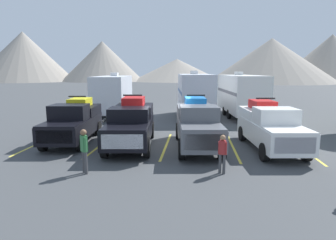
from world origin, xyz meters
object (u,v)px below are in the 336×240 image
Objects in this scene: pickup_truck_a at (74,121)px; pickup_truck_c at (197,123)px; pickup_truck_b at (131,123)px; pickup_truck_d at (270,126)px; person_a at (84,148)px; camper_trailer_a at (113,93)px; camper_trailer_b at (195,93)px; camper_trailer_c at (241,93)px; person_c at (222,152)px.

pickup_truck_a is 6.84m from pickup_truck_c.
pickup_truck_b is 7.07m from pickup_truck_d.
person_a is at bearing -63.03° from pickup_truck_a.
pickup_truck_c is at bearing -53.49° from camper_trailer_a.
camper_trailer_a is 4.72× the size of person_a.
camper_trailer_b is at bearing 73.54° from person_a.
camper_trailer_c is (7.16, 10.23, 0.81)m from pickup_truck_b.
pickup_truck_c is at bearing 0.31° from pickup_truck_b.
pickup_truck_d is at bearing -68.30° from camper_trailer_b.
camper_trailer_b is at bearing 111.70° from pickup_truck_d.
pickup_truck_d is (7.07, 0.05, -0.05)m from pickup_truck_b.
person_c is (0.95, -3.91, -0.35)m from pickup_truck_c.
pickup_truck_d reaches higher than pickup_truck_a.
camper_trailer_c is (3.89, 0.65, -0.04)m from camper_trailer_b.
pickup_truck_c is 0.74× the size of camper_trailer_b.
camper_trailer_b is (-0.16, 9.57, 0.83)m from pickup_truck_c.
pickup_truck_c is 0.66× the size of camper_trailer_c.
camper_trailer_a is at bearing 101.72° from person_a.
pickup_truck_d is 9.07m from person_a.
pickup_truck_b is 0.66× the size of camper_trailer_c.
pickup_truck_a is 3.22× the size of person_a.
camper_trailer_a reaches higher than person_a.
pickup_truck_c reaches higher than pickup_truck_a.
camper_trailer_a reaches higher than pickup_truck_b.
pickup_truck_b is at bearing -108.87° from camper_trailer_b.
camper_trailer_b reaches higher than pickup_truck_c.
person_a is at bearing -118.75° from camper_trailer_c.
camper_trailer_a is (-10.85, 9.72, 0.81)m from pickup_truck_d.
pickup_truck_d is 4.77m from person_c.
camper_trailer_c is 5.17× the size of person_a.
pickup_truck_b is at bearing -124.99° from camper_trailer_c.
person_a is (-4.28, -4.38, -0.23)m from pickup_truck_c.
pickup_truck_d is 14.59m from camper_trailer_a.
camper_trailer_a is 15.94m from person_c.
pickup_truck_a is at bearing 149.91° from person_c.
pickup_truck_d is at bearing -90.51° from camper_trailer_c.
pickup_truck_b is 3.89× the size of person_c.
camper_trailer_c is at bearing 42.39° from pickup_truck_a.
pickup_truck_d reaches higher than person_a.
person_a is at bearing -100.96° from pickup_truck_b.
pickup_truck_a is 9.20m from camper_trailer_a.
person_c is at bearing -85.29° from camper_trailer_b.
camper_trailer_a is 7.06m from camper_trailer_b.
person_c is at bearing -76.33° from pickup_truck_c.
pickup_truck_a reaches higher than person_c.
camper_trailer_c is at bearing 55.01° from pickup_truck_b.
camper_trailer_a is 14.46m from person_a.
pickup_truck_b is 0.74× the size of camper_trailer_b.
pickup_truck_a is 10.47m from pickup_truck_d.
camper_trailer_c reaches higher than pickup_truck_c.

